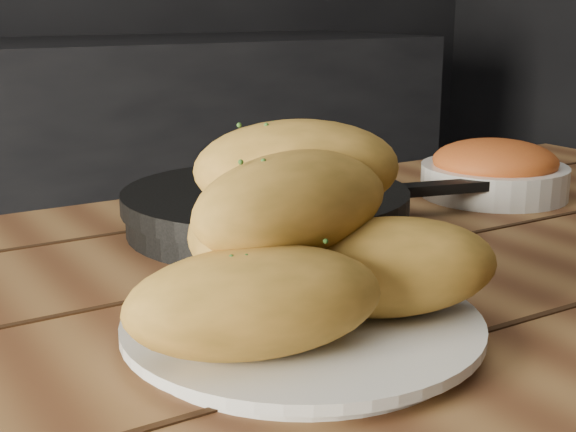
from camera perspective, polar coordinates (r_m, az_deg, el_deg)
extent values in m
cube|color=brown|center=(0.64, 0.41, -8.89)|extent=(1.61, 0.90, 0.04)
cylinder|color=brown|center=(1.43, 15.42, -11.95)|extent=(0.07, 0.07, 0.71)
cylinder|color=silver|center=(0.59, 1.03, -8.28)|extent=(0.24, 0.24, 0.01)
cylinder|color=silver|center=(0.59, 1.03, -7.57)|extent=(0.26, 0.26, 0.01)
ellipsoid|color=#C38C36|center=(0.52, -2.32, -6.15)|extent=(0.19, 0.12, 0.07)
ellipsoid|color=#C38C36|center=(0.59, 7.08, -3.62)|extent=(0.18, 0.13, 0.07)
ellipsoid|color=#C38C36|center=(0.62, -2.41, -2.38)|extent=(0.09, 0.17, 0.07)
ellipsoid|color=#C38C36|center=(0.55, 0.42, 0.87)|extent=(0.18, 0.11, 0.07)
ellipsoid|color=#C38C36|center=(0.59, 0.69, 3.38)|extent=(0.17, 0.13, 0.07)
cylinder|color=black|center=(0.87, -1.60, -0.02)|extent=(0.30, 0.30, 0.03)
cylinder|color=black|center=(0.87, -1.61, 1.26)|extent=(0.31, 0.31, 0.02)
cube|color=black|center=(0.95, 11.24, 2.02)|extent=(0.14, 0.06, 0.01)
cylinder|color=white|center=(1.06, 14.42, 2.46)|extent=(0.19, 0.19, 0.04)
ellipsoid|color=orange|center=(1.05, 14.51, 3.79)|extent=(0.16, 0.16, 0.06)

